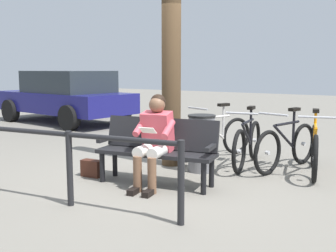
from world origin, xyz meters
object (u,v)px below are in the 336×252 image
bicycle_green (314,149)px  bicycle_blue (216,137)px  bench (158,146)px  person_reading (154,136)px  handbag (92,168)px  bicycle_black (248,144)px  litter_bin (201,143)px  bicycle_red (287,146)px  tree_trunk (171,43)px  parked_car (66,96)px

bicycle_green → bicycle_blue: size_ratio=1.03×
bench → person_reading: bearing=98.1°
handbag → bicycle_black: bearing=-131.6°
bench → litter_bin: bearing=-112.5°
bicycle_red → bicycle_green: bearing=99.7°
litter_bin → bicycle_blue: (0.24, -0.95, -0.07)m
bicycle_red → bicycle_blue: same height
bicycle_black → litter_bin: bearing=-42.0°
litter_bin → bicycle_red: bicycle_red is taller
bicycle_black → handbag: bearing=-50.1°
tree_trunk → bicycle_blue: (-0.36, -0.85, -1.56)m
bicycle_blue → person_reading: bearing=24.0°
bicycle_blue → parked_car: size_ratio=0.36×
litter_bin → bicycle_black: (-0.45, -0.68, -0.07)m
bench → bicycle_red: 2.08m
handbag → tree_trunk: 2.25m
bench → bicycle_blue: 1.83m
handbag → tree_trunk: bearing=-114.3°
bicycle_green → bicycle_black: (0.99, 0.09, 0.00)m
person_reading → tree_trunk: bearing=-77.9°
person_reading → handbag: 1.17m
bicycle_red → person_reading: bearing=-18.4°
bench → litter_bin: 0.89m
bicycle_green → bicycle_blue: (1.69, -0.17, 0.00)m
bench → bicycle_green: (-1.63, -1.65, -0.15)m
person_reading → bicycle_green: (-1.58, -1.81, -0.31)m
bench → handbag: bench is taller
bicycle_red → bicycle_black: 0.59m
tree_trunk → parked_car: (5.26, -2.66, -1.14)m
litter_bin → person_reading: bearing=82.6°
bicycle_blue → bicycle_black: bearing=89.8°
litter_bin → bicycle_green: 1.65m
person_reading → litter_bin: size_ratio=1.41×
handbag → bicycle_black: bicycle_black is taller
handbag → parked_car: parked_car is taller
tree_trunk → litter_bin: 1.61m
person_reading → litter_bin: 1.06m
bench → tree_trunk: (0.42, -0.97, 1.41)m
handbag → bicycle_green: size_ratio=0.18×
handbag → bicycle_red: bicycle_red is taller
handbag → bicycle_green: bicycle_green is taller
bicycle_red → bicycle_black: bearing=-63.7°
tree_trunk → bicycle_green: (-2.05, -0.68, -1.56)m
bicycle_red → parked_car: (6.90, -1.95, 0.41)m
person_reading → bicycle_green: size_ratio=0.73×
person_reading → bicycle_blue: size_ratio=0.76×
bicycle_red → parked_car: size_ratio=0.38×
tree_trunk → parked_car: 6.01m
bicycle_black → parked_car: 6.67m
litter_bin → bicycle_red: size_ratio=0.52×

